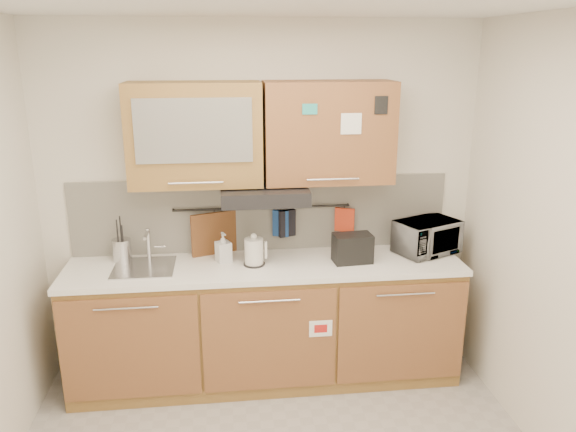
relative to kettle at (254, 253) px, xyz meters
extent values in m
plane|color=silver|center=(0.08, 0.32, 0.29)|extent=(3.20, 0.00, 3.20)
cube|color=olive|center=(0.08, 0.02, -0.57)|extent=(2.80, 0.60, 0.88)
cube|color=black|center=(0.08, 0.02, -0.96)|extent=(2.80, 0.54, 0.10)
cube|color=#8F5C33|center=(-0.85, -0.29, -0.54)|extent=(0.91, 0.02, 0.74)
cylinder|color=silver|center=(-0.85, -0.31, -0.23)|extent=(0.41, 0.01, 0.01)
cube|color=#8F5C33|center=(0.08, -0.29, -0.54)|extent=(0.91, 0.02, 0.74)
cylinder|color=silver|center=(0.08, -0.31, -0.23)|extent=(0.41, 0.01, 0.01)
cube|color=#8F5C33|center=(1.01, -0.29, -0.54)|extent=(0.91, 0.02, 0.74)
cylinder|color=silver|center=(1.01, -0.31, -0.23)|extent=(0.41, 0.01, 0.01)
cube|color=white|center=(0.08, 0.01, -0.11)|extent=(2.82, 0.62, 0.04)
cube|color=silver|center=(0.08, 0.31, 0.19)|extent=(2.80, 0.02, 0.56)
cube|color=olive|center=(-0.38, 0.15, 0.82)|extent=(0.90, 0.35, 0.70)
cube|color=silver|center=(-0.38, -0.04, 0.87)|extent=(0.76, 0.02, 0.42)
cube|color=#8F5C33|center=(0.54, 0.15, 0.82)|extent=(0.90, 0.35, 0.70)
cube|color=white|center=(0.66, -0.03, 0.90)|extent=(0.14, 0.00, 0.14)
cube|color=black|center=(0.08, 0.07, 0.41)|extent=(0.60, 0.46, 0.10)
cube|color=silver|center=(-0.77, 0.02, -0.10)|extent=(0.42, 0.40, 0.03)
cylinder|color=silver|center=(-0.75, 0.18, 0.03)|extent=(0.03, 0.03, 0.24)
cylinder|color=silver|center=(-0.75, 0.10, 0.13)|extent=(0.02, 0.18, 0.02)
cylinder|color=black|center=(0.08, 0.27, 0.25)|extent=(1.30, 0.02, 0.02)
cylinder|color=#B4B3B8|center=(-0.94, 0.18, -0.01)|extent=(0.17, 0.17, 0.17)
cylinder|color=black|center=(-0.96, 0.19, 0.06)|extent=(0.01, 0.01, 0.31)
cylinder|color=black|center=(-0.92, 0.17, 0.05)|extent=(0.01, 0.01, 0.28)
cylinder|color=black|center=(-0.94, 0.20, 0.07)|extent=(0.01, 0.01, 0.33)
cylinder|color=black|center=(-0.96, 0.16, 0.03)|extent=(0.01, 0.01, 0.24)
cylinder|color=silver|center=(0.00, 0.00, 0.01)|extent=(0.15, 0.15, 0.19)
sphere|color=silver|center=(0.00, 0.00, 0.12)|extent=(0.04, 0.04, 0.04)
cube|color=silver|center=(0.08, 0.01, 0.01)|extent=(0.02, 0.03, 0.12)
cylinder|color=black|center=(0.00, 0.00, -0.08)|extent=(0.15, 0.15, 0.01)
cube|color=black|center=(0.70, -0.02, 0.01)|extent=(0.28, 0.18, 0.21)
cube|color=black|center=(0.65, -0.03, 0.11)|extent=(0.09, 0.13, 0.01)
cube|color=black|center=(0.75, -0.02, 0.11)|extent=(0.09, 0.13, 0.01)
imported|color=#999999|center=(1.30, 0.10, 0.03)|extent=(0.53, 0.46, 0.25)
imported|color=#999999|center=(-0.21, 0.09, 0.02)|extent=(0.13, 0.13, 0.22)
cube|color=brown|center=(-0.27, 0.26, 0.01)|extent=(0.35, 0.15, 0.44)
cube|color=navy|center=(0.22, 0.26, 0.13)|extent=(0.12, 0.07, 0.20)
cube|color=black|center=(0.26, 0.26, 0.13)|extent=(0.13, 0.08, 0.20)
cube|color=red|center=(0.70, 0.26, 0.14)|extent=(0.14, 0.08, 0.18)
camera|label=1|loc=(-0.19, -3.71, 1.38)|focal=35.00mm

